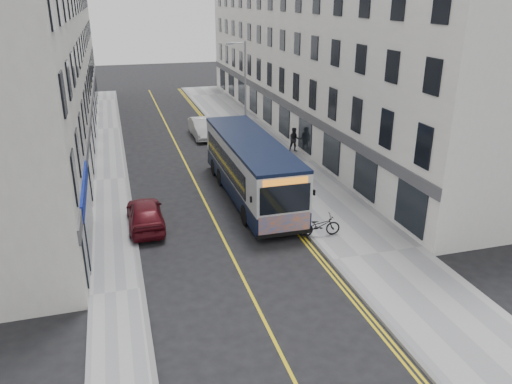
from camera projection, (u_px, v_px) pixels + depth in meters
ground at (235, 261)px, 21.59m from camera, size 140.00×140.00×0.00m
pavement_east at (282, 164)px, 33.90m from camera, size 4.50×64.00×0.12m
pavement_west at (111, 180)px, 31.01m from camera, size 2.00×64.00×0.12m
kerb_east at (250, 167)px, 33.32m from camera, size 0.18×64.00×0.13m
kerb_west at (127, 178)px, 31.26m from camera, size 0.18×64.00×0.13m
road_centre_line at (191, 173)px, 32.32m from camera, size 0.12×64.00×0.01m
road_dbl_yellow_inner at (243, 168)px, 33.23m from camera, size 0.10×64.00×0.01m
road_dbl_yellow_outer at (246, 168)px, 33.28m from camera, size 0.10×64.00×0.01m
terrace_east at (308, 51)px, 40.95m from camera, size 6.00×46.00×13.00m
terrace_west at (41, 59)px, 35.67m from camera, size 6.00×46.00×13.00m
streetlamp at (244, 97)px, 33.58m from camera, size 1.32×0.18×8.00m
city_bus at (250, 166)px, 27.80m from camera, size 2.74×11.74×3.41m
bicycle at (320, 226)px, 23.46m from camera, size 2.04×0.90×1.04m
pedestrian_near at (276, 154)px, 33.18m from camera, size 0.64×0.49×1.56m
pedestrian_far at (294, 140)px, 36.10m from camera, size 0.96×0.80×1.77m
car_white at (203, 128)px, 40.32m from camera, size 1.71×4.69×1.54m
car_maroon at (145, 214)px, 24.51m from camera, size 1.73×4.29×1.46m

